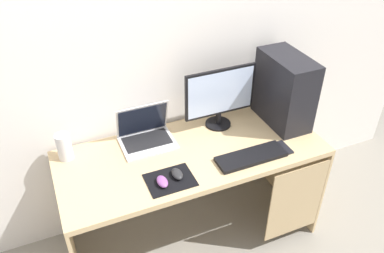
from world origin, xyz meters
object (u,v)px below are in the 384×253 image
(mouse_right, at_px, (162,182))
(mouse_left, at_px, (177,174))
(monitor, at_px, (220,96))
(speaker, at_px, (64,147))
(cell_phone, at_px, (283,148))
(pc_tower, at_px, (284,90))
(keyboard, at_px, (251,157))
(laptop, at_px, (146,135))

(mouse_right, bearing_deg, mouse_left, 14.74)
(monitor, height_order, speaker, monitor)
(mouse_left, relative_size, cell_phone, 0.74)
(cell_phone, bearing_deg, monitor, 123.49)
(mouse_left, relative_size, mouse_right, 1.00)
(pc_tower, relative_size, mouse_right, 4.79)
(keyboard, bearing_deg, speaker, 156.66)
(monitor, bearing_deg, speaker, 177.12)
(laptop, bearing_deg, monitor, -2.47)
(pc_tower, distance_m, laptop, 0.92)
(pc_tower, height_order, keyboard, pc_tower)
(laptop, relative_size, keyboard, 0.77)
(monitor, distance_m, keyboard, 0.43)
(keyboard, relative_size, mouse_right, 4.38)
(keyboard, height_order, mouse_right, mouse_right)
(keyboard, relative_size, mouse_left, 4.38)
(laptop, bearing_deg, speaker, 176.71)
(keyboard, bearing_deg, pc_tower, 35.62)
(pc_tower, xyz_separation_m, monitor, (-0.40, 0.11, -0.01))
(laptop, height_order, mouse_left, laptop)
(speaker, bearing_deg, mouse_right, -44.51)
(laptop, xyz_separation_m, speaker, (-0.48, 0.03, 0.03))
(mouse_right, bearing_deg, speaker, 135.49)
(monitor, bearing_deg, pc_tower, -14.89)
(laptop, bearing_deg, mouse_left, -81.60)
(monitor, xyz_separation_m, laptop, (-0.49, 0.02, -0.17))
(laptop, bearing_deg, keyboard, -38.02)
(monitor, height_order, mouse_right, monitor)
(mouse_right, bearing_deg, monitor, 36.09)
(laptop, distance_m, speaker, 0.48)
(pc_tower, relative_size, mouse_left, 4.79)
(keyboard, xyz_separation_m, mouse_left, (-0.46, 0.02, 0.01))
(keyboard, bearing_deg, monitor, 93.59)
(pc_tower, bearing_deg, cell_phone, -120.05)
(laptop, height_order, cell_phone, laptop)
(cell_phone, bearing_deg, keyboard, -179.00)
(mouse_right, relative_size, cell_phone, 0.74)
(speaker, distance_m, keyboard, 1.08)
(laptop, xyz_separation_m, keyboard, (0.51, -0.40, -0.04))
(pc_tower, distance_m, keyboard, 0.51)
(monitor, height_order, cell_phone, monitor)
(cell_phone, bearing_deg, mouse_right, -179.34)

